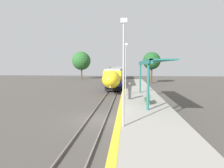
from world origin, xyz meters
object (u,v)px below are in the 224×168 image
at_px(platform_bench, 148,99).
at_px(lamppost_mid, 126,66).
at_px(person_waiting, 130,90).
at_px(lamppost_near, 124,67).
at_px(train, 118,74).
at_px(railway_signal, 110,73).

height_order(platform_bench, lamppost_mid, lamppost_mid).
relative_size(person_waiting, lamppost_mid, 0.29).
bearing_deg(person_waiting, lamppost_near, -93.17).
bearing_deg(lamppost_near, person_waiting, 86.83).
distance_m(train, platform_bench, 29.07).
relative_size(platform_bench, person_waiting, 0.91).
bearing_deg(train, railway_signal, -139.29).
xyz_separation_m(platform_bench, railway_signal, (-6.31, 27.08, 1.12)).
distance_m(platform_bench, person_waiting, 2.66).
bearing_deg(lamppost_mid, person_waiting, -80.07).
relative_size(lamppost_near, lamppost_mid, 1.00).
relative_size(railway_signal, lamppost_mid, 0.65).
bearing_deg(train, person_waiting, -84.19).
distance_m(train, railway_signal, 2.54).
xyz_separation_m(railway_signal, lamppost_near, (4.16, -33.47, 1.89)).
height_order(platform_bench, lamppost_near, lamppost_near).
relative_size(train, lamppost_near, 6.76).
bearing_deg(platform_bench, lamppost_near, -108.54).
xyz_separation_m(train, person_waiting, (2.72, -26.72, -0.42)).
relative_size(train, person_waiting, 23.38).
relative_size(person_waiting, lamppost_near, 0.29).
distance_m(railway_signal, lamppost_mid, 22.88).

